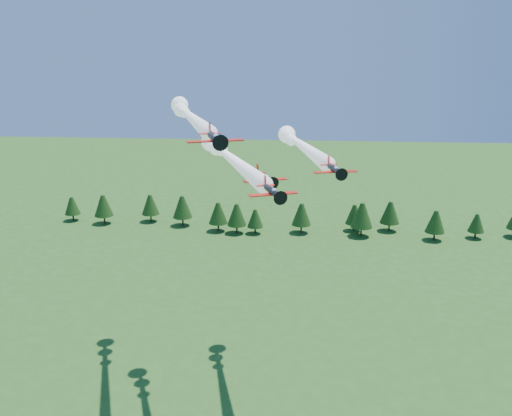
# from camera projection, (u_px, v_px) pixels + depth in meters

# --- Properties ---
(plane_lead) EXTENTS (19.13, 42.03, 3.70)m
(plane_lead) POSITION_uv_depth(u_px,v_px,m) (229.00, 157.00, 99.88)
(plane_lead) COLOR black
(plane_lead) RESTS_ON ground
(plane_left) EXTENTS (20.31, 47.40, 3.70)m
(plane_left) POSITION_uv_depth(u_px,v_px,m) (189.00, 115.00, 108.91)
(plane_left) COLOR black
(plane_left) RESTS_ON ground
(plane_right) EXTENTS (13.97, 40.35, 3.70)m
(plane_right) POSITION_uv_depth(u_px,v_px,m) (299.00, 144.00, 109.77)
(plane_right) COLOR black
(plane_right) RESTS_ON ground
(plane_slot) EXTENTS (7.25, 8.16, 2.59)m
(plane_slot) POSITION_uv_depth(u_px,v_px,m) (265.00, 178.00, 92.74)
(plane_slot) COLOR black
(plane_slot) RESTS_ON ground
(treeline) EXTENTS (165.00, 19.36, 11.79)m
(treeline) POSITION_uv_depth(u_px,v_px,m) (289.00, 213.00, 199.85)
(treeline) COLOR #382314
(treeline) RESTS_ON ground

